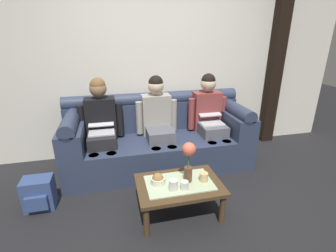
% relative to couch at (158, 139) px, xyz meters
% --- Properties ---
extents(ground_plane, '(14.00, 14.00, 0.00)m').
position_rel_couch_xyz_m(ground_plane, '(-0.00, -1.17, -0.37)').
color(ground_plane, black).
extents(back_wall_patterned, '(6.00, 0.12, 2.90)m').
position_rel_couch_xyz_m(back_wall_patterned, '(-0.00, 0.53, 1.08)').
color(back_wall_patterned, silver).
rests_on(back_wall_patterned, ground_plane).
extents(timber_pillar, '(0.20, 0.20, 2.90)m').
position_rel_couch_xyz_m(timber_pillar, '(1.96, 0.41, 1.08)').
color(timber_pillar, black).
rests_on(timber_pillar, ground_plane).
extents(couch, '(2.42, 0.88, 0.96)m').
position_rel_couch_xyz_m(couch, '(0.00, 0.00, 0.00)').
color(couch, '#2D3851').
rests_on(couch, ground_plane).
extents(person_left, '(0.56, 0.67, 1.22)m').
position_rel_couch_xyz_m(person_left, '(-0.73, -0.00, 0.29)').
color(person_left, '#232326').
rests_on(person_left, ground_plane).
extents(person_middle, '(0.56, 0.67, 1.22)m').
position_rel_couch_xyz_m(person_middle, '(-0.00, -0.00, 0.29)').
color(person_middle, '#595B66').
rests_on(person_middle, ground_plane).
extents(person_right, '(0.56, 0.67, 1.22)m').
position_rel_couch_xyz_m(person_right, '(0.73, -0.00, 0.29)').
color(person_right, '#595B66').
rests_on(person_right, ground_plane).
extents(coffee_table, '(0.83, 0.56, 0.36)m').
position_rel_couch_xyz_m(coffee_table, '(-0.00, -1.06, -0.06)').
color(coffee_table, '#47331E').
rests_on(coffee_table, ground_plane).
extents(flower_vase, '(0.13, 0.13, 0.41)m').
position_rel_couch_xyz_m(flower_vase, '(0.09, -1.06, 0.26)').
color(flower_vase, brown).
rests_on(flower_vase, coffee_table).
extents(snack_bowl, '(0.14, 0.14, 0.12)m').
position_rel_couch_xyz_m(snack_bowl, '(-0.21, -1.03, 0.03)').
color(snack_bowl, silver).
rests_on(snack_bowl, coffee_table).
extents(cup_near_left, '(0.07, 0.07, 0.09)m').
position_rel_couch_xyz_m(cup_near_left, '(0.02, -1.19, 0.03)').
color(cup_near_left, white).
rests_on(cup_near_left, coffee_table).
extents(cup_near_right, '(0.08, 0.08, 0.11)m').
position_rel_couch_xyz_m(cup_near_right, '(-0.09, -1.17, 0.04)').
color(cup_near_right, white).
rests_on(cup_near_right, coffee_table).
extents(cup_far_center, '(0.08, 0.08, 0.09)m').
position_rel_couch_xyz_m(cup_far_center, '(0.24, -1.09, 0.04)').
color(cup_far_center, '#DBB77A').
rests_on(cup_far_center, coffee_table).
extents(backpack_left, '(0.30, 0.26, 0.34)m').
position_rel_couch_xyz_m(backpack_left, '(-1.39, -0.65, -0.20)').
color(backpack_left, '#33477A').
rests_on(backpack_left, ground_plane).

